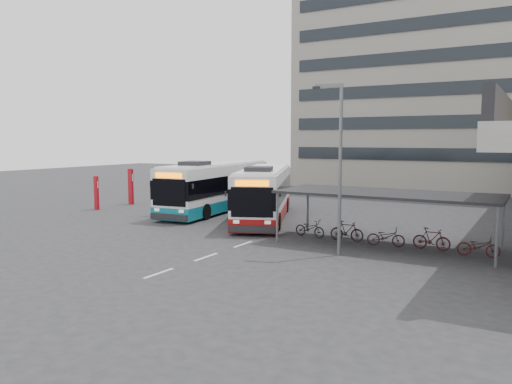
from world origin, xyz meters
The scene contains 10 objects.
ground centered at (0.00, 0.00, 0.00)m, with size 120.00×120.00×0.00m, color #28282B.
bike_shelter centered at (8.50, 3.00, 1.52)m, with size 10.00×4.00×2.54m.
office_block centered at (6.00, 36.00, 12.50)m, with size 30.00×15.00×25.00m, color gray.
road_markings centered at (2.50, -3.00, 0.01)m, with size 0.15×7.60×0.01m.
bus_main centered at (-0.32, 7.14, 1.60)m, with size 6.86×11.73×3.45m.
bus_teal centered at (-5.03, 8.75, 1.67)m, with size 4.05×12.38×3.59m.
pedestrian centered at (-7.02, 4.71, 0.92)m, with size 0.67×0.44×1.84m, color black.
lamp_post centered at (7.16, 0.12, 4.17)m, with size 1.25×0.51×7.31m.
sign_totem_mid centered at (-12.76, 4.90, 1.24)m, with size 0.51×0.28×2.39m.
sign_totem_north centered at (-12.75, 8.31, 1.41)m, with size 0.58×0.33×2.75m.
Camera 1 is at (14.75, -19.90, 4.97)m, focal length 35.00 mm.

